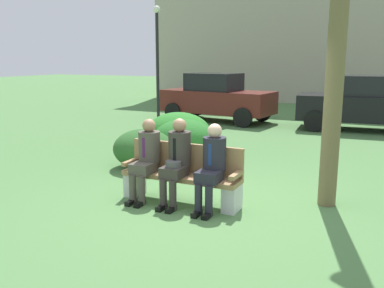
{
  "coord_description": "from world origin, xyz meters",
  "views": [
    {
      "loc": [
        2.52,
        -5.52,
        2.19
      ],
      "look_at": [
        -0.33,
        0.4,
        0.85
      ],
      "focal_mm": 39.42,
      "sensor_mm": 36.0,
      "label": 1
    }
  ],
  "objects_px": {
    "park_bench": "(182,175)",
    "parked_car_near": "(217,97)",
    "parked_car_far": "(363,103)",
    "building_backdrop": "(299,4)",
    "street_lamp": "(157,53)",
    "seated_man_left": "(146,155)",
    "seated_man_right": "(212,163)",
    "seated_man_middle": "(177,158)",
    "shrub_far_lawn": "(184,139)",
    "shrub_near_bench": "(144,149)",
    "shrub_mid_lawn": "(179,133)"
  },
  "relations": [
    {
      "from": "seated_man_left",
      "to": "parked_car_far",
      "type": "xyz_separation_m",
      "value": [
        2.55,
        8.4,
        0.13
      ]
    },
    {
      "from": "seated_man_right",
      "to": "shrub_mid_lawn",
      "type": "xyz_separation_m",
      "value": [
        -2.19,
        3.14,
        -0.23
      ]
    },
    {
      "from": "seated_man_middle",
      "to": "seated_man_right",
      "type": "height_order",
      "value": "seated_man_middle"
    },
    {
      "from": "seated_man_right",
      "to": "street_lamp",
      "type": "relative_size",
      "value": 0.33
    },
    {
      "from": "seated_man_middle",
      "to": "shrub_near_bench",
      "type": "relative_size",
      "value": 1.03
    },
    {
      "from": "park_bench",
      "to": "shrub_far_lawn",
      "type": "relative_size",
      "value": 1.35
    },
    {
      "from": "street_lamp",
      "to": "building_backdrop",
      "type": "relative_size",
      "value": 0.26
    },
    {
      "from": "park_bench",
      "to": "seated_man_middle",
      "type": "relative_size",
      "value": 1.44
    },
    {
      "from": "seated_man_left",
      "to": "street_lamp",
      "type": "distance_m",
      "value": 8.2
    },
    {
      "from": "seated_man_left",
      "to": "parked_car_near",
      "type": "bearing_deg",
      "value": 105.13
    },
    {
      "from": "street_lamp",
      "to": "building_backdrop",
      "type": "distance_m",
      "value": 12.08
    },
    {
      "from": "seated_man_left",
      "to": "parked_car_near",
      "type": "distance_m",
      "value": 8.59
    },
    {
      "from": "seated_man_middle",
      "to": "shrub_far_lawn",
      "type": "bearing_deg",
      "value": 114.86
    },
    {
      "from": "street_lamp",
      "to": "parked_car_near",
      "type": "bearing_deg",
      "value": 37.5
    },
    {
      "from": "parked_car_far",
      "to": "building_backdrop",
      "type": "distance_m",
      "value": 11.83
    },
    {
      "from": "parked_car_far",
      "to": "building_backdrop",
      "type": "relative_size",
      "value": 0.27
    },
    {
      "from": "parked_car_far",
      "to": "street_lamp",
      "type": "distance_m",
      "value": 6.75
    },
    {
      "from": "seated_man_middle",
      "to": "shrub_far_lawn",
      "type": "distance_m",
      "value": 3.05
    },
    {
      "from": "park_bench",
      "to": "building_backdrop",
      "type": "distance_m",
      "value": 19.18
    },
    {
      "from": "park_bench",
      "to": "parked_car_near",
      "type": "xyz_separation_m",
      "value": [
        -2.8,
        8.16,
        0.42
      ]
    },
    {
      "from": "shrub_far_lawn",
      "to": "street_lamp",
      "type": "bearing_deg",
      "value": 126.36
    },
    {
      "from": "seated_man_left",
      "to": "seated_man_right",
      "type": "xyz_separation_m",
      "value": [
        1.11,
        -0.0,
        -0.0
      ]
    },
    {
      "from": "seated_man_left",
      "to": "shrub_far_lawn",
      "type": "distance_m",
      "value": 2.87
    },
    {
      "from": "building_backdrop",
      "to": "seated_man_right",
      "type": "bearing_deg",
      "value": -81.4
    },
    {
      "from": "seated_man_left",
      "to": "seated_man_right",
      "type": "distance_m",
      "value": 1.11
    },
    {
      "from": "shrub_far_lawn",
      "to": "parked_car_near",
      "type": "distance_m",
      "value": 5.75
    },
    {
      "from": "park_bench",
      "to": "shrub_mid_lawn",
      "type": "bearing_deg",
      "value": 118.52
    },
    {
      "from": "seated_man_middle",
      "to": "shrub_mid_lawn",
      "type": "distance_m",
      "value": 3.54
    },
    {
      "from": "street_lamp",
      "to": "building_backdrop",
      "type": "height_order",
      "value": "building_backdrop"
    },
    {
      "from": "park_bench",
      "to": "parked_car_near",
      "type": "bearing_deg",
      "value": 108.95
    },
    {
      "from": "seated_man_left",
      "to": "seated_man_right",
      "type": "relative_size",
      "value": 1.0
    },
    {
      "from": "seated_man_left",
      "to": "seated_man_right",
      "type": "bearing_deg",
      "value": -0.0
    },
    {
      "from": "seated_man_left",
      "to": "shrub_mid_lawn",
      "type": "xyz_separation_m",
      "value": [
        -1.08,
        3.14,
        -0.23
      ]
    },
    {
      "from": "street_lamp",
      "to": "shrub_near_bench",
      "type": "bearing_deg",
      "value": -62.52
    },
    {
      "from": "shrub_mid_lawn",
      "to": "street_lamp",
      "type": "height_order",
      "value": "street_lamp"
    },
    {
      "from": "street_lamp",
      "to": "shrub_far_lawn",
      "type": "bearing_deg",
      "value": -53.64
    },
    {
      "from": "seated_man_right",
      "to": "shrub_near_bench",
      "type": "height_order",
      "value": "seated_man_right"
    },
    {
      "from": "seated_man_middle",
      "to": "parked_car_far",
      "type": "xyz_separation_m",
      "value": [
        2.01,
        8.4,
        0.11
      ]
    },
    {
      "from": "seated_man_middle",
      "to": "shrub_near_bench",
      "type": "bearing_deg",
      "value": 134.84
    },
    {
      "from": "shrub_near_bench",
      "to": "shrub_far_lawn",
      "type": "xyz_separation_m",
      "value": [
        0.33,
        1.14,
        0.04
      ]
    },
    {
      "from": "seated_man_middle",
      "to": "building_backdrop",
      "type": "height_order",
      "value": "building_backdrop"
    },
    {
      "from": "park_bench",
      "to": "shrub_near_bench",
      "type": "height_order",
      "value": "park_bench"
    },
    {
      "from": "shrub_near_bench",
      "to": "parked_car_near",
      "type": "xyz_separation_m",
      "value": [
        -1.17,
        6.68,
        0.44
      ]
    },
    {
      "from": "seated_man_left",
      "to": "street_lamp",
      "type": "relative_size",
      "value": 0.33
    },
    {
      "from": "building_backdrop",
      "to": "parked_car_near",
      "type": "bearing_deg",
      "value": -93.0
    },
    {
      "from": "parked_car_far",
      "to": "seated_man_middle",
      "type": "bearing_deg",
      "value": -103.45
    },
    {
      "from": "seated_man_right",
      "to": "parked_car_far",
      "type": "bearing_deg",
      "value": 80.29
    },
    {
      "from": "seated_man_middle",
      "to": "shrub_mid_lawn",
      "type": "bearing_deg",
      "value": 117.16
    },
    {
      "from": "park_bench",
      "to": "seated_man_left",
      "type": "relative_size",
      "value": 1.48
    },
    {
      "from": "seated_man_right",
      "to": "parked_car_far",
      "type": "xyz_separation_m",
      "value": [
        1.44,
        8.4,
        0.13
      ]
    }
  ]
}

